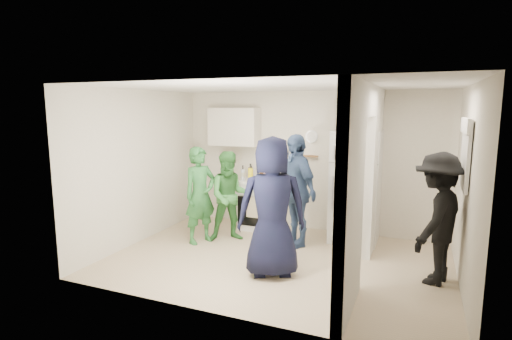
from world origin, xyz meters
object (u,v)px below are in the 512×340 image
(fridge, at_px, (356,186))
(person_navy, at_px, (272,207))
(person_green_center, at_px, (230,196))
(wicker_basket, at_px, (352,126))
(person_green_left, at_px, (200,195))
(person_nook, at_px, (437,218))
(blue_bowl, at_px, (353,118))
(person_denim, at_px, (296,190))
(yellow_cup_stack_top, at_px, (372,123))
(stove, at_px, (261,204))

(fridge, distance_m, person_navy, 2.01)
(person_green_center, bearing_deg, wicker_basket, -7.79)
(person_green_left, xyz_separation_m, person_nook, (3.53, -0.19, 0.04))
(blue_bowl, distance_m, person_nook, 2.21)
(blue_bowl, bearing_deg, person_denim, -139.75)
(person_navy, bearing_deg, fridge, -140.01)
(person_green_left, bearing_deg, yellow_cup_stack_top, -43.34)
(fridge, distance_m, blue_bowl, 1.13)
(yellow_cup_stack_top, xyz_separation_m, person_navy, (-1.02, -1.74, -1.04))
(blue_bowl, height_order, person_nook, blue_bowl)
(fridge, bearing_deg, yellow_cup_stack_top, -24.44)
(person_denim, relative_size, person_nook, 1.08)
(wicker_basket, relative_size, person_nook, 0.21)
(wicker_basket, bearing_deg, person_green_center, -155.83)
(blue_bowl, bearing_deg, stove, -179.28)
(yellow_cup_stack_top, bearing_deg, person_green_center, -162.66)
(stove, height_order, person_denim, person_denim)
(wicker_basket, bearing_deg, person_denim, -139.75)
(person_denim, xyz_separation_m, person_navy, (0.06, -1.25, 0.03))
(stove, xyz_separation_m, person_denim, (0.84, -0.62, 0.46))
(fridge, bearing_deg, person_denim, -145.42)
(person_green_left, bearing_deg, stove, -4.33)
(wicker_basket, distance_m, blue_bowl, 0.13)
(blue_bowl, height_order, person_green_left, blue_bowl)
(blue_bowl, height_order, yellow_cup_stack_top, blue_bowl)
(person_denim, distance_m, person_navy, 1.25)
(fridge, bearing_deg, person_navy, -113.38)
(blue_bowl, xyz_separation_m, person_navy, (-0.70, -1.89, -1.12))
(stove, bearing_deg, yellow_cup_stack_top, -3.89)
(yellow_cup_stack_top, relative_size, person_green_left, 0.16)
(fridge, distance_m, wicker_basket, 1.00)
(stove, height_order, person_navy, person_navy)
(person_green_left, height_order, person_navy, person_navy)
(blue_bowl, xyz_separation_m, person_nook, (1.30, -1.31, -1.21))
(stove, height_order, wicker_basket, wicker_basket)
(person_nook, bearing_deg, person_green_center, -79.01)
(fridge, relative_size, wicker_basket, 5.27)
(wicker_basket, xyz_separation_m, blue_bowl, (0.00, 0.00, 0.13))
(blue_bowl, relative_size, person_navy, 0.13)
(person_green_center, relative_size, person_navy, 0.81)
(fridge, xyz_separation_m, person_nook, (1.20, -1.26, -0.08))
(person_green_left, relative_size, person_green_center, 1.06)
(fridge, relative_size, blue_bowl, 7.68)
(person_nook, bearing_deg, person_navy, -53.84)
(fridge, distance_m, person_nook, 1.74)
(wicker_basket, xyz_separation_m, person_denim, (-0.76, -0.64, -1.02))
(fridge, bearing_deg, person_green_center, -158.21)
(wicker_basket, height_order, person_denim, wicker_basket)
(yellow_cup_stack_top, relative_size, person_navy, 0.13)
(fridge, xyz_separation_m, person_green_center, (-1.93, -0.77, -0.17))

